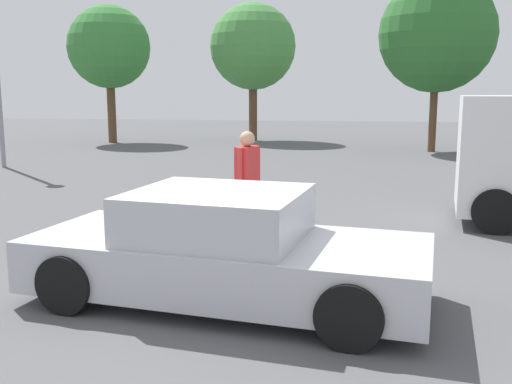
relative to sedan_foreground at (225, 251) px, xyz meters
The scene contains 6 objects.
ground_plane 0.58m from the sedan_foreground, 120.28° to the right, with size 80.00×80.00×0.00m, color #515154.
sedan_foreground is the anchor object (origin of this frame).
pedestrian 2.69m from the sedan_foreground, 94.69° to the left, with size 0.35×0.55×1.73m.
tree_back_center 18.25m from the sedan_foreground, 75.63° to the left, with size 4.35×4.35×6.60m.
tree_back_right 21.64m from the sedan_foreground, 116.24° to the left, with size 3.65×3.65×6.09m.
tree_far_right 21.86m from the sedan_foreground, 98.77° to the left, with size 3.98×3.98×6.35m.
Camera 1 is at (1.38, -6.13, 2.33)m, focal length 40.96 mm.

